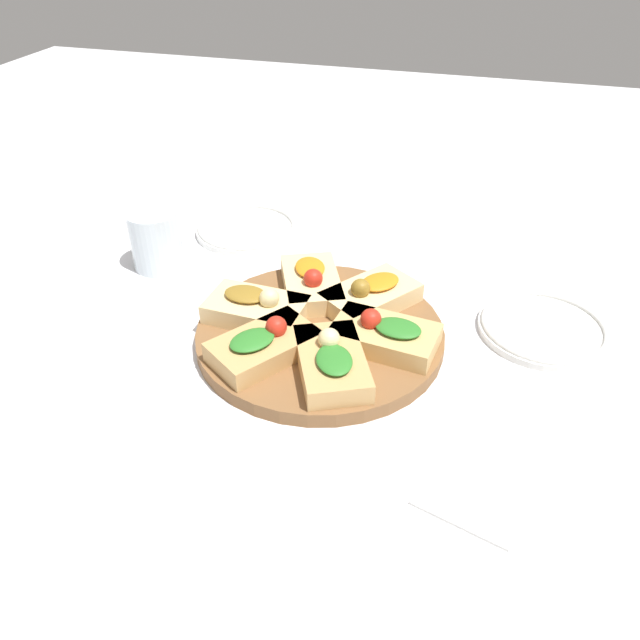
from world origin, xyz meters
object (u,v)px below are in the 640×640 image
(water_glass, at_px, (156,240))
(napkin_stack, at_px, (474,495))
(serving_board, at_px, (320,334))
(plate_right, at_px, (543,328))
(plate_left, at_px, (247,228))

(water_glass, xyz_separation_m, napkin_stack, (0.55, -0.34, -0.04))
(serving_board, height_order, napkin_stack, serving_board)
(plate_right, relative_size, water_glass, 1.88)
(serving_board, relative_size, plate_right, 1.88)
(serving_board, bearing_deg, napkin_stack, -43.13)
(serving_board, distance_m, plate_right, 0.32)
(serving_board, distance_m, napkin_stack, 0.32)
(plate_left, xyz_separation_m, water_glass, (-0.10, -0.15, 0.04))
(plate_right, height_order, water_glass, water_glass)
(plate_left, height_order, plate_right, same)
(plate_left, bearing_deg, napkin_stack, -47.56)
(plate_right, bearing_deg, napkin_stack, -102.19)
(serving_board, height_order, plate_left, serving_board)
(plate_right, distance_m, napkin_stack, 0.33)
(water_glass, bearing_deg, serving_board, -21.37)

